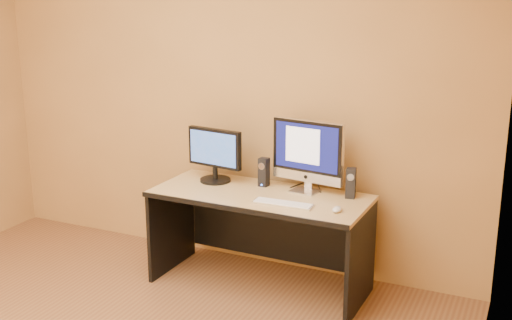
% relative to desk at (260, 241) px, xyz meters
% --- Properties ---
extents(walls, '(4.00, 4.00, 2.60)m').
position_rel_desk_xyz_m(walls, '(-0.48, -1.58, 0.96)').
color(walls, '#A57942').
rests_on(walls, ground).
extents(desk, '(1.51, 0.69, 0.69)m').
position_rel_desk_xyz_m(desk, '(0.00, 0.00, 0.00)').
color(desk, tan).
rests_on(desk, ground).
extents(imac, '(0.55, 0.27, 0.51)m').
position_rel_desk_xyz_m(imac, '(0.27, 0.17, 0.60)').
color(imac, silver).
rests_on(imac, desk).
extents(second_monitor, '(0.47, 0.28, 0.39)m').
position_rel_desk_xyz_m(second_monitor, '(-0.42, 0.14, 0.54)').
color(second_monitor, black).
rests_on(second_monitor, desk).
extents(speaker_left, '(0.07, 0.07, 0.20)m').
position_rel_desk_xyz_m(speaker_left, '(-0.05, 0.18, 0.45)').
color(speaker_left, black).
rests_on(speaker_left, desk).
extents(speaker_right, '(0.07, 0.08, 0.20)m').
position_rel_desk_xyz_m(speaker_right, '(0.59, 0.18, 0.45)').
color(speaker_right, black).
rests_on(speaker_right, desk).
extents(keyboard, '(0.40, 0.12, 0.02)m').
position_rel_desk_xyz_m(keyboard, '(0.23, -0.14, 0.35)').
color(keyboard, silver).
rests_on(keyboard, desk).
extents(mouse, '(0.06, 0.10, 0.03)m').
position_rel_desk_xyz_m(mouse, '(0.59, -0.13, 0.36)').
color(mouse, silver).
rests_on(mouse, desk).
extents(cable_a, '(0.09, 0.19, 0.01)m').
position_rel_desk_xyz_m(cable_a, '(0.33, 0.29, 0.35)').
color(cable_a, black).
rests_on(cable_a, desk).
extents(cable_b, '(0.06, 0.16, 0.01)m').
position_rel_desk_xyz_m(cable_b, '(0.17, 0.29, 0.35)').
color(cable_b, black).
rests_on(cable_b, desk).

